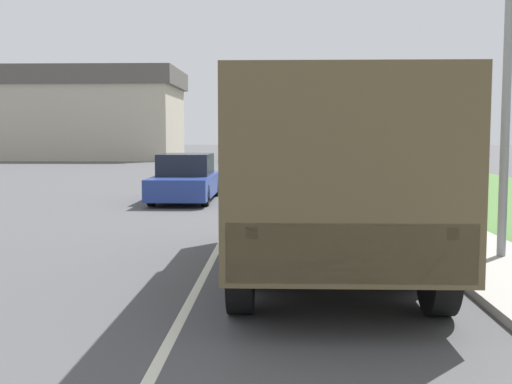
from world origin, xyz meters
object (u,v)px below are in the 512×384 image
at_px(car_third_ahead, 238,153).
at_px(car_fourth_ahead, 247,149).
at_px(car_nearest_ahead, 186,180).
at_px(lamp_post, 494,22).
at_px(military_truck, 326,167).
at_px(car_second_ahead, 287,161).
at_px(car_farthest_ahead, 250,146).

distance_m(car_third_ahead, car_fourth_ahead, 12.08).
height_order(car_nearest_ahead, lamp_post, lamp_post).
bearing_deg(car_fourth_ahead, military_truck, -86.05).
distance_m(car_second_ahead, car_third_ahead, 15.10).
relative_size(car_third_ahead, car_farthest_ahead, 0.97).
xyz_separation_m(car_second_ahead, car_fourth_ahead, (-3.44, 26.74, 0.02)).
bearing_deg(car_third_ahead, car_fourth_ahead, 89.10).
relative_size(military_truck, car_fourth_ahead, 1.56).
xyz_separation_m(car_third_ahead, car_farthest_ahead, (-0.16, 25.68, 0.06)).
height_order(car_second_ahead, lamp_post, lamp_post).
bearing_deg(car_farthest_ahead, lamp_post, -84.14).
distance_m(car_fourth_ahead, lamp_post, 52.17).
height_order(military_truck, car_third_ahead, military_truck).
bearing_deg(car_fourth_ahead, car_nearest_ahead, -89.98).
height_order(military_truck, car_fourth_ahead, military_truck).
height_order(car_second_ahead, car_farthest_ahead, car_farthest_ahead).
height_order(car_nearest_ahead, car_fourth_ahead, car_nearest_ahead).
distance_m(car_third_ahead, car_farthest_ahead, 25.68).
height_order(car_fourth_ahead, lamp_post, lamp_post).
distance_m(car_second_ahead, car_fourth_ahead, 26.96).
bearing_deg(lamp_post, military_truck, -160.49).
height_order(military_truck, car_second_ahead, military_truck).
xyz_separation_m(car_fourth_ahead, lamp_post, (6.34, -51.68, 3.22)).
bearing_deg(car_nearest_ahead, car_fourth_ahead, 90.02).
height_order(car_second_ahead, car_third_ahead, car_third_ahead).
distance_m(car_second_ahead, lamp_post, 25.32).
distance_m(military_truck, car_nearest_ahead, 11.26).
relative_size(car_farthest_ahead, lamp_post, 0.78).
xyz_separation_m(military_truck, car_farthest_ahead, (-3.99, 66.24, -0.89)).
xyz_separation_m(car_second_ahead, lamp_post, (2.90, -24.94, 3.23)).
xyz_separation_m(car_fourth_ahead, car_farthest_ahead, (-0.35, 13.60, 0.07)).
bearing_deg(car_fourth_ahead, car_second_ahead, -82.66).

